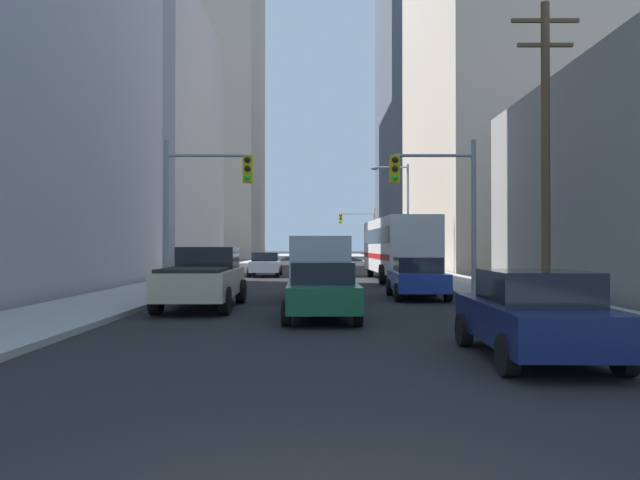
{
  "coord_description": "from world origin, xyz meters",
  "views": [
    {
      "loc": [
        0.0,
        -3.59,
        1.94
      ],
      "look_at": [
        0.0,
        35.41,
        2.31
      ],
      "focal_mm": 33.77,
      "sensor_mm": 36.0,
      "label": 1
    }
  ],
  "objects": [
    {
      "name": "sidewalk_left",
      "position": [
        -7.01,
        50.0,
        0.07
      ],
      "size": [
        3.43,
        160.0,
        0.15
      ],
      "primitive_type": "cube",
      "color": "#9E9E99",
      "rests_on": "ground"
    },
    {
      "name": "sidewalk_right",
      "position": [
        7.01,
        50.0,
        0.07
      ],
      "size": [
        3.43,
        160.0,
        0.15
      ],
      "primitive_type": "cube",
      "color": "#9E9E99",
      "rests_on": "ground"
    },
    {
      "name": "city_bus",
      "position": [
        4.31,
        29.84,
        1.93
      ],
      "size": [
        2.9,
        11.58,
        3.4
      ],
      "color": "silver",
      "rests_on": "ground"
    },
    {
      "name": "pickup_truck_beige",
      "position": [
        -3.62,
        15.09,
        0.93
      ],
      "size": [
        2.2,
        5.44,
        1.9
      ],
      "color": "#C6B793",
      "rests_on": "ground"
    },
    {
      "name": "cargo_van_silver",
      "position": [
        0.04,
        18.26,
        1.29
      ],
      "size": [
        2.16,
        5.24,
        2.26
      ],
      "color": "#B7BABF",
      "rests_on": "ground"
    },
    {
      "name": "sedan_navy",
      "position": [
        3.64,
        6.63,
        0.77
      ],
      "size": [
        1.95,
        4.24,
        1.52
      ],
      "color": "#141E4C",
      "rests_on": "ground"
    },
    {
      "name": "sedan_green",
      "position": [
        0.05,
        12.22,
        0.77
      ],
      "size": [
        1.95,
        4.25,
        1.52
      ],
      "color": "#195938",
      "rests_on": "ground"
    },
    {
      "name": "sedan_blue",
      "position": [
        3.58,
        18.54,
        0.77
      ],
      "size": [
        1.95,
        4.24,
        1.52
      ],
      "color": "navy",
      "rests_on": "ground"
    },
    {
      "name": "sedan_white",
      "position": [
        -3.45,
        34.31,
        0.77
      ],
      "size": [
        1.95,
        4.26,
        1.52
      ],
      "color": "white",
      "rests_on": "ground"
    },
    {
      "name": "traffic_signal_near_left",
      "position": [
        -4.46,
        19.41,
        4.02
      ],
      "size": [
        3.41,
        0.44,
        6.0
      ],
      "color": "gray",
      "rests_on": "ground"
    },
    {
      "name": "traffic_signal_near_right",
      "position": [
        4.5,
        19.41,
        4.02
      ],
      "size": [
        3.31,
        0.44,
        6.0
      ],
      "color": "gray",
      "rests_on": "ground"
    },
    {
      "name": "traffic_signal_far_right",
      "position": [
        4.21,
        61.42,
        4.05
      ],
      "size": [
        3.94,
        0.44,
        6.0
      ],
      "color": "gray",
      "rests_on": "ground"
    },
    {
      "name": "utility_pole_right",
      "position": [
        7.35,
        15.94,
        5.22
      ],
      "size": [
        2.2,
        0.28,
        9.89
      ],
      "color": "brown",
      "rests_on": "ground"
    },
    {
      "name": "street_lamp_right",
      "position": [
        5.57,
        37.32,
        4.56
      ],
      "size": [
        2.62,
        0.32,
        7.5
      ],
      "color": "gray",
      "rests_on": "ground"
    },
    {
      "name": "building_left_mid_office",
      "position": [
        -18.83,
        47.75,
        11.01
      ],
      "size": [
        17.84,
        20.59,
        22.02
      ],
      "primitive_type": "cube",
      "color": "#93939E",
      "rests_on": "ground"
    },
    {
      "name": "building_left_far_tower",
      "position": [
        -19.24,
        90.7,
        23.33
      ],
      "size": [
        19.25,
        21.34,
        46.65
      ],
      "primitive_type": "cube",
      "color": "#B7A893",
      "rests_on": "ground"
    },
    {
      "name": "building_right_mid_block",
      "position": [
        16.31,
        48.76,
        15.55
      ],
      "size": [
        14.69,
        25.57,
        31.09
      ],
      "primitive_type": "cube",
      "color": "#B7A893",
      "rests_on": "ground"
    },
    {
      "name": "building_right_far_highrise",
      "position": [
        20.49,
        90.54,
        34.21
      ],
      "size": [
        21.38,
        24.82,
        68.42
      ],
      "primitive_type": "cube",
      "color": "#4C515B",
      "rests_on": "ground"
    }
  ]
}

